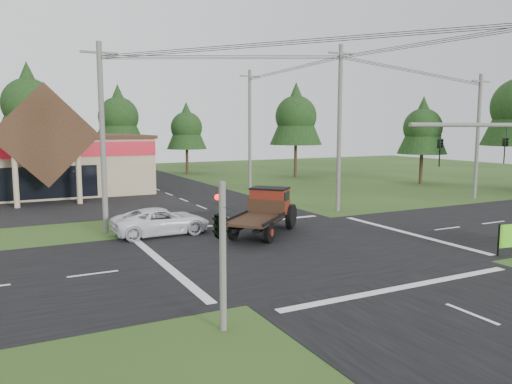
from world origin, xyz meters
TOP-DOWN VIEW (x-y plane):
  - ground at (0.00, 0.00)m, footprint 120.00×120.00m
  - road_ns at (0.00, 0.00)m, footprint 12.00×120.00m
  - road_ew at (0.00, 0.00)m, footprint 120.00×12.00m
  - traffic_signal_corner at (-7.50, -7.32)m, footprint 0.53×2.48m
  - utility_pole_nw at (-8.00, 8.00)m, footprint 2.00×0.30m
  - utility_pole_ne at (8.00, 8.00)m, footprint 2.00×0.30m
  - utility_pole_far at (22.00, 8.00)m, footprint 2.00×0.30m
  - utility_pole_n at (8.00, 22.00)m, footprint 2.00×0.30m
  - tree_row_c at (-10.00, 41.00)m, footprint 7.28×7.28m
  - tree_row_d at (0.00, 42.00)m, footprint 6.16×6.16m
  - tree_row_e at (8.00, 40.00)m, footprint 5.04×5.04m
  - tree_side_ne at (18.00, 30.00)m, footprint 6.16×6.16m
  - tree_side_e_near at (26.00, 18.00)m, footprint 5.04×5.04m
  - antique_flatbed_truck at (-0.39, 3.50)m, footprint 6.05×5.83m
  - white_pickup at (-5.35, 6.12)m, footprint 5.43×2.63m

SIDE VIEW (x-z plane):
  - ground at x=0.00m, z-range 0.00..0.00m
  - road_ns at x=0.00m, z-range 0.00..0.02m
  - road_ew at x=0.00m, z-range 0.00..0.02m
  - white_pickup at x=-5.35m, z-range 0.00..1.49m
  - antique_flatbed_truck at x=-0.39m, z-range 0.00..2.54m
  - traffic_signal_corner at x=-7.50m, z-range 1.32..5.72m
  - utility_pole_far at x=22.00m, z-range 0.14..10.34m
  - utility_pole_nw at x=-8.00m, z-range 0.14..10.64m
  - utility_pole_n at x=8.00m, z-range 0.14..11.34m
  - utility_pole_ne at x=8.00m, z-range 0.14..11.64m
  - tree_row_e at x=8.00m, z-range 1.49..10.58m
  - tree_side_e_near at x=26.00m, z-range 1.49..10.58m
  - tree_row_d at x=0.00m, z-range 1.82..12.93m
  - tree_side_ne at x=18.00m, z-range 1.82..12.93m
  - tree_row_c at x=-10.00m, z-range 2.16..15.29m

